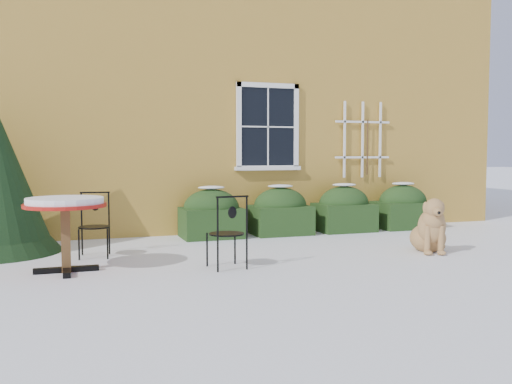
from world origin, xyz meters
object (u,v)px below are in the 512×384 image
object	(u,v)px
dog	(430,230)
bistro_table	(65,210)
patio_chair_far	(95,225)
patio_chair_near	(228,232)

from	to	relation	value
dog	bistro_table	bearing A→B (deg)	-162.85
dog	patio_chair_far	bearing A→B (deg)	-174.67
bistro_table	patio_chair_far	distance (m)	1.12
patio_chair_near	patio_chair_far	world-z (taller)	patio_chair_near
bistro_table	dog	xyz separation A→B (m)	(5.18, -0.27, -0.44)
patio_chair_far	dog	distance (m)	4.95
patio_chair_near	patio_chair_far	xyz separation A→B (m)	(-1.58, 1.42, -0.01)
bistro_table	dog	world-z (taller)	bistro_table
bistro_table	dog	distance (m)	5.21
bistro_table	dog	bearing A→B (deg)	-3.00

